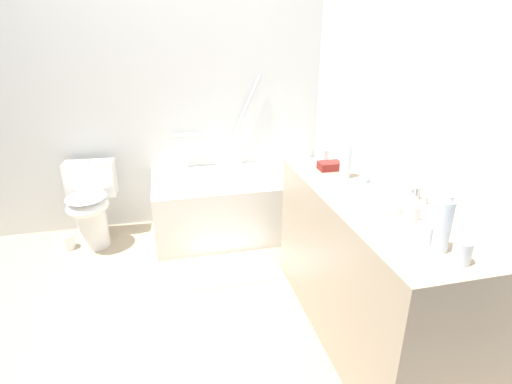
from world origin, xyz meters
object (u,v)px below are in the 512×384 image
at_px(water_bottle_0, 443,226).
at_px(drinking_glass_0, 324,155).
at_px(drinking_glass_2, 411,214).
at_px(amenity_basket, 330,166).
at_px(sink_basin, 381,199).
at_px(water_bottle_1, 346,160).
at_px(sink_faucet, 416,194).
at_px(bathtub, 242,202).
at_px(drinking_glass_1, 426,233).
at_px(toilet_paper_roll, 67,242).
at_px(toilet, 90,203).
at_px(water_bottle_2, 366,170).
at_px(drinking_glass_3, 462,252).
at_px(bath_mat, 234,269).

height_order(water_bottle_0, drinking_glass_0, water_bottle_0).
bearing_deg(drinking_glass_2, amenity_basket, 95.04).
bearing_deg(sink_basin, water_bottle_1, 92.61).
bearing_deg(sink_faucet, bathtub, 113.48).
relative_size(bathtub, drinking_glass_1, 19.14).
bearing_deg(toilet_paper_roll, toilet, 12.76).
height_order(water_bottle_2, drinking_glass_1, water_bottle_2).
xyz_separation_m(drinking_glass_1, toilet_paper_roll, (-1.89, 1.88, -0.84)).
bearing_deg(drinking_glass_1, toilet_paper_roll, 135.13).
bearing_deg(drinking_glass_3, bathtub, 102.11).
bearing_deg(bath_mat, toilet_paper_roll, 154.02).
xyz_separation_m(toilet, toilet_paper_roll, (-0.22, -0.05, -0.30)).
height_order(drinking_glass_2, amenity_basket, drinking_glass_2).
bearing_deg(drinking_glass_3, drinking_glass_2, 87.14).
xyz_separation_m(water_bottle_2, amenity_basket, (-0.07, 0.32, -0.08)).
bearing_deg(drinking_glass_3, sink_faucet, 71.08).
relative_size(water_bottle_2, drinking_glass_2, 2.60).
relative_size(water_bottle_0, toilet_paper_roll, 1.98).
xyz_separation_m(bath_mat, toilet_paper_roll, (-1.29, 0.63, 0.05)).
xyz_separation_m(sink_faucet, water_bottle_2, (-0.18, 0.22, 0.07)).
height_order(toilet, drinking_glass_3, drinking_glass_3).
relative_size(toilet, sink_faucet, 4.54).
xyz_separation_m(bathtub, drinking_glass_0, (0.41, -0.76, 0.62)).
bearing_deg(bathtub, water_bottle_1, -68.69).
distance_m(toilet, toilet_paper_roll, 0.38).
bearing_deg(water_bottle_2, bathtub, 110.27).
distance_m(water_bottle_0, water_bottle_1, 0.88).
relative_size(bathtub, water_bottle_0, 6.33).
bearing_deg(sink_basin, water_bottle_2, 83.87).
distance_m(bathtub, water_bottle_1, 1.34).
xyz_separation_m(bathtub, toilet, (-1.26, 0.06, 0.09)).
bearing_deg(water_bottle_0, bathtub, 102.09).
distance_m(water_bottle_1, drinking_glass_0, 0.32).
bearing_deg(toilet_paper_roll, drinking_glass_1, -44.87).
height_order(drinking_glass_3, toilet_paper_roll, drinking_glass_3).
xyz_separation_m(water_bottle_2, drinking_glass_1, (-0.05, -0.62, -0.06)).
bearing_deg(sink_basin, drinking_glass_3, -89.80).
xyz_separation_m(drinking_glass_0, bath_mat, (-0.60, 0.15, -0.90)).
distance_m(drinking_glass_1, amenity_basket, 0.95).
bearing_deg(water_bottle_0, sink_faucet, 65.56).
distance_m(water_bottle_2, toilet_paper_roll, 2.48).
bearing_deg(toilet_paper_roll, water_bottle_0, -46.05).
bearing_deg(drinking_glass_1, amenity_basket, 91.59).
distance_m(bathtub, water_bottle_2, 1.49).
height_order(bathtub, drinking_glass_0, bathtub).
bearing_deg(toilet, drinking_glass_1, 44.36).
bearing_deg(drinking_glass_2, water_bottle_0, -98.64).
bearing_deg(water_bottle_0, drinking_glass_2, 81.36).
relative_size(drinking_glass_1, drinking_glass_2, 0.95).
height_order(toilet, drinking_glass_2, drinking_glass_2).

